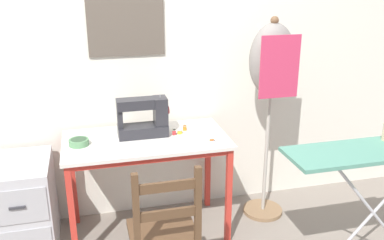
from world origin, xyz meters
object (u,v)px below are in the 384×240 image
at_px(fabric_bowl, 79,142).
at_px(scissors, 215,141).
at_px(wooden_chair, 164,236).
at_px(ironing_board, 383,155).
at_px(thread_spool_mid_table, 180,132).
at_px(sewing_machine, 145,118).
at_px(thread_spool_far_edge, 185,128).
at_px(thread_spool_near_machine, 174,132).
at_px(filing_cabinet, 25,206).
at_px(dress_form, 272,71).

relative_size(fabric_bowl, scissors, 1.04).
relative_size(wooden_chair, ironing_board, 0.74).
xyz_separation_m(scissors, thread_spool_mid_table, (-0.21, 0.20, 0.01)).
bearing_deg(scissors, ironing_board, -34.71).
relative_size(sewing_machine, thread_spool_far_edge, 8.84).
bearing_deg(thread_spool_mid_table, sewing_machine, 172.84).
bearing_deg(ironing_board, wooden_chair, 176.06).
height_order(sewing_machine, thread_spool_near_machine, sewing_machine).
height_order(thread_spool_near_machine, filing_cabinet, thread_spool_near_machine).
bearing_deg(scissors, thread_spool_near_machine, 143.25).
height_order(sewing_machine, scissors, sewing_machine).
height_order(thread_spool_near_machine, ironing_board, ironing_board).
relative_size(thread_spool_near_machine, filing_cabinet, 0.06).
height_order(thread_spool_far_edge, ironing_board, ironing_board).
bearing_deg(dress_form, wooden_chair, -142.58).
height_order(thread_spool_mid_table, ironing_board, ironing_board).
height_order(thread_spool_far_edge, filing_cabinet, thread_spool_far_edge).
xyz_separation_m(fabric_bowl, scissors, (0.92, -0.17, -0.02)).
height_order(thread_spool_mid_table, thread_spool_far_edge, thread_spool_far_edge).
bearing_deg(thread_spool_near_machine, sewing_machine, 167.57).
bearing_deg(thread_spool_near_machine, thread_spool_mid_table, 16.66).
bearing_deg(thread_spool_near_machine, fabric_bowl, -178.03).
distance_m(thread_spool_mid_table, dress_form, 0.81).
xyz_separation_m(thread_spool_near_machine, thread_spool_far_edge, (0.10, 0.07, 0.00)).
xyz_separation_m(fabric_bowl, ironing_board, (1.80, -0.78, 0.04)).
distance_m(thread_spool_near_machine, ironing_board, 1.39).
xyz_separation_m(thread_spool_mid_table, ironing_board, (1.09, -0.81, 0.05)).
xyz_separation_m(sewing_machine, ironing_board, (1.33, -0.84, -0.07)).
distance_m(thread_spool_near_machine, thread_spool_far_edge, 0.12).
distance_m(fabric_bowl, thread_spool_near_machine, 0.67).
bearing_deg(fabric_bowl, sewing_machine, 8.11).
distance_m(fabric_bowl, scissors, 0.94).
xyz_separation_m(sewing_machine, wooden_chair, (-0.02, -0.75, -0.48)).
distance_m(dress_form, ironing_board, 0.98).
xyz_separation_m(filing_cabinet, ironing_board, (2.21, -0.81, 0.50)).
xyz_separation_m(fabric_bowl, thread_spool_near_machine, (0.67, 0.02, -0.00)).
distance_m(sewing_machine, fabric_bowl, 0.49).
distance_m(thread_spool_near_machine, wooden_chair, 0.82).
relative_size(thread_spool_mid_table, thread_spool_far_edge, 1.03).
distance_m(sewing_machine, wooden_chair, 0.89).
relative_size(thread_spool_near_machine, thread_spool_far_edge, 0.99).
distance_m(filing_cabinet, dress_form, 2.02).
distance_m(thread_spool_mid_table, ironing_board, 1.36).
xyz_separation_m(thread_spool_near_machine, thread_spool_mid_table, (0.04, 0.01, -0.00)).
bearing_deg(sewing_machine, thread_spool_mid_table, -7.16).
height_order(fabric_bowl, dress_form, dress_form).
distance_m(fabric_bowl, dress_form, 1.47).
bearing_deg(sewing_machine, wooden_chair, -91.15).
bearing_deg(fabric_bowl, thread_spool_mid_table, 2.91).
height_order(filing_cabinet, ironing_board, ironing_board).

